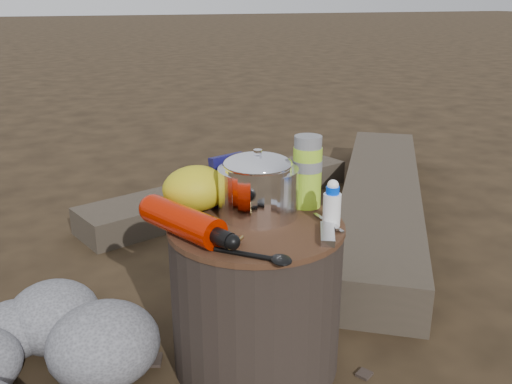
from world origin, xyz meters
name	(u,v)px	position (x,y,z in m)	size (l,w,h in m)	color
ground	(256,360)	(0.00, 0.00, 0.00)	(60.00, 60.00, 0.00)	#2E2215
stump	(256,295)	(0.00, 0.00, 0.20)	(0.43, 0.43, 0.40)	black
log_main	(381,199)	(0.90, 0.77, 0.08)	(0.32, 1.88, 0.16)	#3B3328
log_small	(224,194)	(0.30, 1.15, 0.06)	(0.25, 1.37, 0.11)	#3B3328
foil_windscreen	(258,192)	(0.03, 0.06, 0.46)	(0.20, 0.20, 0.12)	silver
camping_pot	(258,186)	(0.02, 0.04, 0.48)	(0.17, 0.17, 0.17)	white
fuel_bottle	(183,221)	(-0.18, 0.00, 0.43)	(0.07, 0.30, 0.07)	#C01700
thermos	(307,172)	(0.17, 0.07, 0.49)	(0.08, 0.08, 0.19)	#A5DB2B
travel_mug	(273,181)	(0.11, 0.15, 0.45)	(0.07, 0.07, 0.11)	black
stuff_sack	(196,188)	(-0.11, 0.15, 0.46)	(0.17, 0.14, 0.12)	gold
food_pouch	(229,180)	(-0.01, 0.16, 0.46)	(0.10, 0.02, 0.13)	#100E45
multitool	(327,234)	(0.12, -0.13, 0.41)	(0.03, 0.11, 0.02)	#ADAEB2
pot_grabber	(328,222)	(0.16, -0.07, 0.40)	(0.03, 0.13, 0.01)	#ADAEB2
spork	(246,254)	(-0.09, -0.16, 0.40)	(0.04, 0.17, 0.01)	black
squeeze_bottle	(332,206)	(0.17, -0.08, 0.45)	(0.04, 0.04, 0.10)	white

